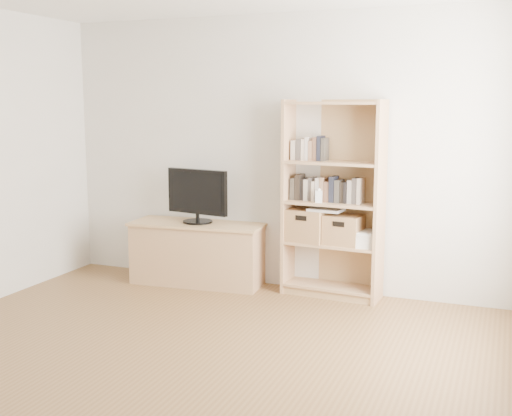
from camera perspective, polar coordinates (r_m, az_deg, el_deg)
The scene contains 12 objects.
floor at distance 4.25m, azimuth -9.58°, elevation -15.52°, with size 4.50×5.00×0.01m, color brown.
back_wall at distance 6.15m, azimuth 2.27°, elevation 4.89°, with size 4.50×0.02×2.60m, color beige.
tv_stand at distance 6.39m, azimuth -5.16°, elevation -4.11°, with size 1.28×0.48×0.59m, color tan.
bookshelf at distance 5.88m, azimuth 6.85°, elevation 0.73°, with size 0.90×0.32×1.81m, color tan.
television at distance 6.28m, azimuth -5.24°, elevation 1.09°, with size 0.68×0.05×0.53m, color black.
books_row_mid at distance 5.88m, azimuth 6.93°, elevation 1.59°, with size 0.80×0.16×0.21m, color #3F3A33.
books_row_upper at distance 5.91m, azimuth 5.15°, elevation 5.20°, with size 0.38×0.14×0.20m, color #3F3A33.
baby_monitor at distance 5.81m, azimuth 5.60°, elevation 1.00°, with size 0.06×0.04×0.11m, color white.
basket_left at distance 6.00m, azimuth 4.61°, elevation -1.51°, with size 0.36×0.30×0.30m, color #9A7845.
basket_right at distance 5.88m, azimuth 7.80°, elevation -1.92°, with size 0.33×0.27×0.27m, color #9A7845.
laptop at distance 5.89m, azimuth 6.24°, elevation -0.15°, with size 0.31×0.21×0.02m, color silver.
magazine_stack at distance 5.84m, azimuth 9.66°, elevation -2.81°, with size 0.17×0.25×0.12m, color silver.
Camera 1 is at (2.04, -3.28, 1.78)m, focal length 45.00 mm.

